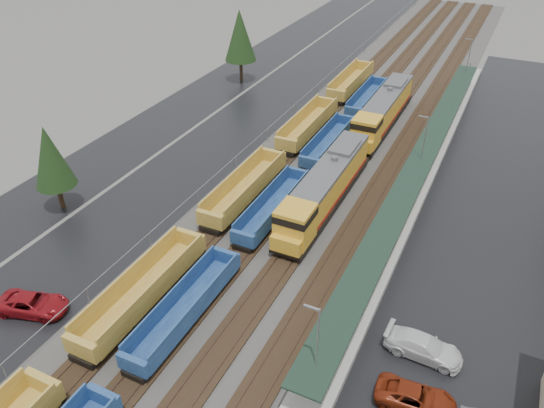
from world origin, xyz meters
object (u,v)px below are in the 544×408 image
at_px(parked_car_east_c, 424,347).
at_px(well_string_yellow, 201,233).
at_px(parked_car_east_b, 416,398).
at_px(well_string_blue, 235,251).
at_px(locomotive_lead, 324,189).
at_px(locomotive_trail, 382,112).
at_px(parked_car_west_c, 33,304).

bearing_deg(parked_car_east_c, well_string_yellow, 80.99).
distance_m(parked_car_east_b, parked_car_east_c, 4.44).
distance_m(well_string_yellow, well_string_blue, 4.09).
distance_m(locomotive_lead, well_string_yellow, 12.96).
height_order(well_string_yellow, well_string_blue, well_string_yellow).
distance_m(locomotive_lead, parked_car_east_c, 19.59).
height_order(parked_car_east_b, parked_car_east_c, parked_car_east_c).
height_order(well_string_yellow, parked_car_east_b, well_string_yellow).
height_order(locomotive_trail, parked_car_west_c, locomotive_trail).
relative_size(well_string_blue, parked_car_east_c, 16.45).
distance_m(parked_car_west_c, parked_car_east_c, 29.75).
distance_m(well_string_blue, parked_car_east_b, 19.31).
bearing_deg(locomotive_lead, well_string_yellow, -128.31).
xyz_separation_m(well_string_blue, parked_car_east_c, (17.18, -3.44, -0.30)).
height_order(well_string_blue, parked_car_west_c, well_string_blue).
height_order(locomotive_lead, parked_car_west_c, locomotive_lead).
xyz_separation_m(well_string_yellow, parked_car_east_c, (21.18, -4.28, -0.43)).
bearing_deg(well_string_yellow, locomotive_lead, 51.69).
relative_size(parked_car_west_c, parked_car_east_c, 0.99).
relative_size(locomotive_lead, parked_car_east_c, 3.66).
relative_size(locomotive_trail, parked_car_east_b, 3.87).
relative_size(well_string_yellow, parked_car_west_c, 18.23).
bearing_deg(parked_car_east_b, locomotive_lead, 32.10).
xyz_separation_m(well_string_yellow, well_string_blue, (4.00, -0.83, -0.13)).
bearing_deg(well_string_blue, parked_car_west_c, -132.45).
bearing_deg(parked_car_east_b, parked_car_west_c, 94.87).
relative_size(well_string_blue, parked_car_east_b, 17.41).
xyz_separation_m(parked_car_east_b, parked_car_east_c, (-0.46, 4.41, 0.08)).
distance_m(well_string_yellow, parked_car_east_c, 21.61).
bearing_deg(parked_car_west_c, parked_car_east_c, -89.14).
xyz_separation_m(well_string_blue, parked_car_east_b, (17.64, -7.86, -0.38)).
xyz_separation_m(well_string_blue, parked_car_west_c, (-11.23, -12.27, -0.34)).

